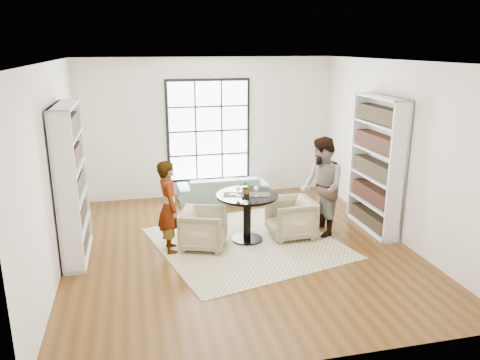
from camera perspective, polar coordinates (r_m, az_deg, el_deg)
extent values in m
plane|color=#583315|center=(7.83, -0.10, -8.25)|extent=(6.00, 6.00, 0.00)
plane|color=silver|center=(10.23, -3.88, 6.33)|extent=(5.50, 0.00, 5.50)
plane|color=silver|center=(7.26, -21.79, 1.15)|extent=(0.00, 6.00, 6.00)
plane|color=silver|center=(8.38, 18.59, 3.34)|extent=(0.00, 6.00, 6.00)
plane|color=silver|center=(4.60, 8.30, -6.16)|extent=(5.50, 0.00, 5.50)
plane|color=white|center=(7.14, -0.12, 14.26)|extent=(6.00, 6.00, 0.00)
cube|color=black|center=(10.22, -3.86, 6.04)|extent=(1.82, 0.06, 2.22)
cube|color=white|center=(10.18, -3.82, 6.00)|extent=(1.70, 0.02, 2.10)
cube|color=beige|center=(8.00, 0.79, -7.66)|extent=(3.43, 3.43, 0.01)
cylinder|color=black|center=(8.11, 0.85, -7.21)|extent=(0.53, 0.53, 0.04)
cylinder|color=black|center=(7.96, 0.87, -4.67)|extent=(0.13, 0.13, 0.75)
cylinder|color=black|center=(7.83, 0.88, -1.90)|extent=(1.04, 1.04, 0.04)
imported|color=gray|center=(10.02, -2.11, -1.04)|extent=(1.91, 0.75, 0.56)
imported|color=tan|center=(7.75, -4.43, -5.93)|extent=(0.91, 0.90, 0.66)
imported|color=tan|center=(8.19, 6.20, -4.62)|extent=(0.77, 0.75, 0.69)
imported|color=gray|center=(7.54, -8.63, -3.24)|extent=(0.40, 0.57, 1.51)
imported|color=gray|center=(8.21, 9.94, -0.85)|extent=(0.67, 0.85, 1.74)
cube|color=#262521|center=(7.80, -0.77, -1.78)|extent=(0.39, 0.33, 0.01)
cube|color=#262521|center=(7.81, 2.40, -1.77)|extent=(0.39, 0.33, 0.01)
cylinder|color=silver|center=(7.73, -0.21, -1.95)|extent=(0.07, 0.07, 0.01)
cylinder|color=silver|center=(7.71, -0.21, -1.59)|extent=(0.01, 0.01, 0.10)
sphere|color=maroon|center=(7.69, -0.21, -1.03)|extent=(0.08, 0.08, 0.08)
ellipsoid|color=white|center=(7.69, -0.21, -1.03)|extent=(0.08, 0.08, 0.09)
cylinder|color=silver|center=(7.74, 1.97, -1.94)|extent=(0.06, 0.06, 0.01)
cylinder|color=silver|center=(7.72, 1.97, -1.60)|extent=(0.01, 0.01, 0.10)
sphere|color=maroon|center=(7.70, 1.98, -1.06)|extent=(0.08, 0.08, 0.08)
ellipsoid|color=white|center=(7.70, 1.98, -1.06)|extent=(0.08, 0.08, 0.09)
imported|color=gray|center=(7.83, 0.75, -0.86)|extent=(0.25, 0.23, 0.23)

